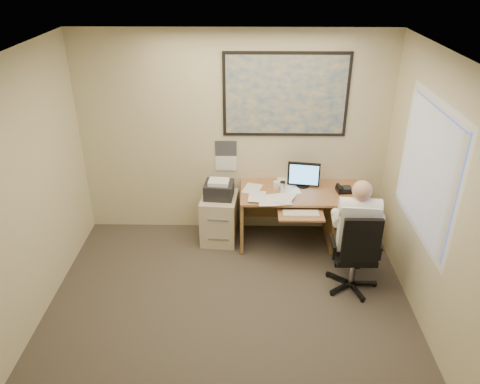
{
  "coord_description": "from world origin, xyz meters",
  "views": [
    {
      "loc": [
        0.18,
        -3.44,
        3.5
      ],
      "look_at": [
        0.1,
        1.3,
        1.03
      ],
      "focal_mm": 35.0,
      "sensor_mm": 36.0,
      "label": 1
    }
  ],
  "objects_px": {
    "desk": "(327,212)",
    "person": "(356,236)",
    "office_chair": "(353,267)",
    "filing_cabinet": "(220,214)"
  },
  "relations": [
    {
      "from": "desk",
      "to": "person",
      "type": "xyz_separation_m",
      "value": [
        0.16,
        -0.94,
        0.23
      ]
    },
    {
      "from": "office_chair",
      "to": "desk",
      "type": "bearing_deg",
      "value": 99.32
    },
    {
      "from": "office_chair",
      "to": "person",
      "type": "relative_size",
      "value": 0.77
    },
    {
      "from": "filing_cabinet",
      "to": "person",
      "type": "xyz_separation_m",
      "value": [
        1.58,
        -0.96,
        0.3
      ]
    },
    {
      "from": "desk",
      "to": "office_chair",
      "type": "bearing_deg",
      "value": -80.83
    },
    {
      "from": "office_chair",
      "to": "person",
      "type": "height_order",
      "value": "person"
    },
    {
      "from": "filing_cabinet",
      "to": "person",
      "type": "height_order",
      "value": "person"
    },
    {
      "from": "desk",
      "to": "filing_cabinet",
      "type": "bearing_deg",
      "value": 179.17
    },
    {
      "from": "office_chair",
      "to": "person",
      "type": "xyz_separation_m",
      "value": [
        -0.0,
        0.08,
        0.37
      ]
    },
    {
      "from": "filing_cabinet",
      "to": "office_chair",
      "type": "xyz_separation_m",
      "value": [
        1.58,
        -1.04,
        -0.08
      ]
    }
  ]
}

